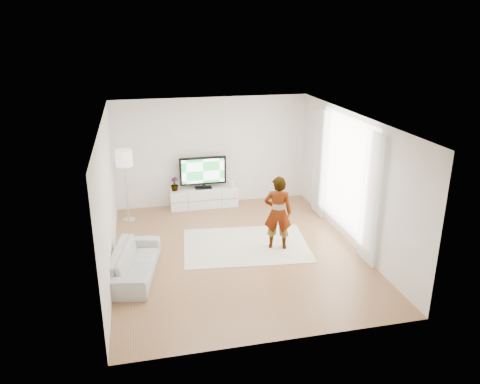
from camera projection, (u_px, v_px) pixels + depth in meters
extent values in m
plane|color=#AC764D|center=(237.00, 252.00, 9.79)|extent=(6.00, 6.00, 0.00)
plane|color=white|center=(237.00, 119.00, 8.85)|extent=(6.00, 6.00, 0.00)
cube|color=white|center=(107.00, 199.00, 8.80)|extent=(0.02, 6.00, 2.80)
cube|color=white|center=(353.00, 180.00, 9.84)|extent=(0.02, 6.00, 2.80)
cube|color=white|center=(212.00, 152.00, 12.07)|extent=(5.00, 0.02, 2.80)
cube|color=white|center=(283.00, 258.00, 6.56)|extent=(5.00, 0.02, 2.80)
cube|color=white|center=(346.00, 174.00, 10.09)|extent=(0.01, 2.60, 2.50)
cube|color=white|center=(371.00, 199.00, 8.92)|extent=(0.04, 0.70, 2.60)
cube|color=white|center=(319.00, 162.00, 11.30)|extent=(0.04, 0.70, 2.60)
cube|color=white|center=(204.00, 197.00, 12.19)|extent=(1.75, 0.49, 0.49)
cube|color=black|center=(205.00, 201.00, 11.96)|extent=(1.70, 0.00, 0.01)
cube|color=black|center=(188.00, 202.00, 11.87)|extent=(0.01, 0.00, 0.43)
cube|color=black|center=(222.00, 199.00, 12.05)|extent=(0.01, 0.00, 0.43)
cube|color=black|center=(203.00, 188.00, 12.13)|extent=(0.43, 0.24, 0.02)
cube|color=black|center=(203.00, 186.00, 12.11)|extent=(0.09, 0.05, 0.09)
cube|color=black|center=(203.00, 171.00, 11.97)|extent=(1.20, 0.06, 0.73)
cube|color=green|center=(203.00, 171.00, 11.94)|extent=(1.09, 0.01, 0.62)
cube|color=white|center=(232.00, 183.00, 12.23)|extent=(0.08, 0.16, 0.21)
cube|color=#4CB2FF|center=(233.00, 183.00, 12.15)|extent=(0.01, 0.00, 0.11)
imported|color=#3F7238|center=(174.00, 184.00, 11.89)|extent=(0.21, 0.21, 0.35)
cube|color=beige|center=(246.00, 245.00, 10.08)|extent=(2.84, 2.18, 0.01)
imported|color=#334772|center=(278.00, 213.00, 9.71)|extent=(0.67, 0.55, 1.59)
imported|color=#ACACA8|center=(134.00, 262.00, 8.79)|extent=(1.08, 1.99, 0.55)
cylinder|color=silver|center=(129.00, 220.00, 11.40)|extent=(0.30, 0.30, 0.02)
cylinder|color=silver|center=(127.00, 193.00, 11.16)|extent=(0.04, 0.04, 1.36)
cylinder|color=white|center=(124.00, 158.00, 10.87)|extent=(0.39, 0.39, 0.38)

